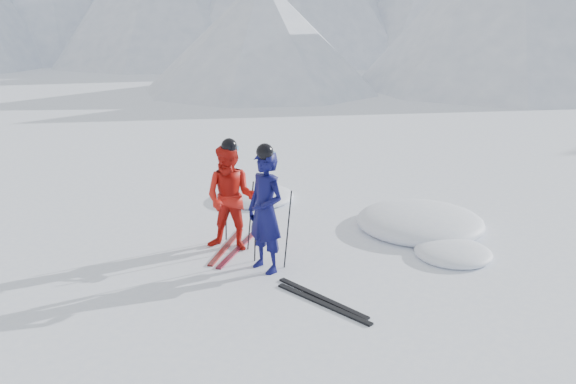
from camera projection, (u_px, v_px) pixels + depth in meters
The scene contains 12 objects.
ground at pixel (351, 285), 9.09m from camera, with size 160.00×160.00×0.00m, color white.
skier_blue at pixel (265, 212), 9.37m from camera, with size 0.70×0.46×1.93m, color #0B0C45.
skier_red at pixel (231, 198), 10.22m from camera, with size 0.89×0.69×1.83m, color red.
pole_blue_left at pixel (255, 225), 9.74m from camera, with size 0.02×0.02×1.29m, color black.
pole_blue_right at pixel (288, 230), 9.54m from camera, with size 0.02×0.02×1.29m, color black.
pole_red_left at pixel (226, 208), 10.67m from camera, with size 0.02×0.02×1.22m, color black.
pole_red_right at pixel (251, 216), 10.28m from camera, with size 0.02×0.02×1.22m, color black.
ski_worn_left at pixel (226, 246), 10.55m from camera, with size 0.09×1.70×0.03m, color black.
ski_worn_right at pixel (238, 249), 10.42m from camera, with size 0.09×1.70×0.03m, color black.
ski_loose_a at pixel (322, 298), 8.67m from camera, with size 0.09×1.70×0.03m, color black.
ski_loose_b at pixel (323, 304), 8.50m from camera, with size 0.09×1.70×0.03m, color black.
snow_lumps at pixel (382, 223), 11.73m from camera, with size 6.06×2.86×0.52m.
Camera 1 is at (3.63, -7.52, 3.97)m, focal length 38.00 mm.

